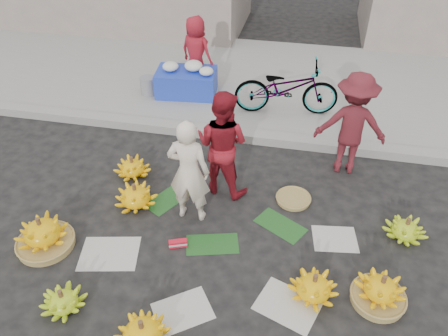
% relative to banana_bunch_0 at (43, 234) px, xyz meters
% --- Properties ---
extents(ground, '(80.00, 80.00, 0.00)m').
position_rel_banana_bunch_0_xyz_m(ground, '(2.12, 0.64, -0.20)').
color(ground, black).
rests_on(ground, ground).
extents(curb, '(40.00, 0.25, 0.15)m').
position_rel_banana_bunch_0_xyz_m(curb, '(2.12, 2.84, -0.13)').
color(curb, gray).
rests_on(curb, ground).
extents(sidewalk, '(40.00, 4.00, 0.12)m').
position_rel_banana_bunch_0_xyz_m(sidewalk, '(2.12, 4.94, -0.14)').
color(sidewalk, gray).
rests_on(sidewalk, ground).
extents(newspaper_scatter, '(3.20, 1.80, 0.00)m').
position_rel_banana_bunch_0_xyz_m(newspaper_scatter, '(2.12, -0.16, -0.20)').
color(newspaper_scatter, beige).
rests_on(newspaper_scatter, ground).
extents(banana_leaves, '(2.00, 1.00, 0.00)m').
position_rel_banana_bunch_0_xyz_m(banana_leaves, '(2.02, 0.84, -0.20)').
color(banana_leaves, '#184A1B').
rests_on(banana_leaves, ground).
extents(banana_bunch_0, '(0.75, 0.75, 0.47)m').
position_rel_banana_bunch_0_xyz_m(banana_bunch_0, '(0.00, 0.00, 0.00)').
color(banana_bunch_0, olive).
rests_on(banana_bunch_0, ground).
extents(banana_bunch_1, '(0.58, 0.58, 0.29)m').
position_rel_banana_bunch_0_xyz_m(banana_bunch_1, '(0.66, -0.78, -0.08)').
color(banana_bunch_1, '#90BD1B').
rests_on(banana_bunch_1, ground).
extents(banana_bunch_2, '(0.56, 0.56, 0.35)m').
position_rel_banana_bunch_0_xyz_m(banana_bunch_2, '(1.63, -0.99, -0.05)').
color(banana_bunch_2, yellow).
rests_on(banana_bunch_2, ground).
extents(banana_bunch_3, '(0.61, 0.61, 0.34)m').
position_rel_banana_bunch_0_xyz_m(banana_bunch_3, '(3.27, -0.07, -0.06)').
color(banana_bunch_3, yellow).
rests_on(banana_bunch_3, ground).
extents(banana_bunch_4, '(0.59, 0.59, 0.41)m').
position_rel_banana_bunch_0_xyz_m(banana_bunch_4, '(3.97, -0.01, -0.03)').
color(banana_bunch_4, olive).
rests_on(banana_bunch_4, ground).
extents(banana_bunch_5, '(0.57, 0.57, 0.31)m').
position_rel_banana_bunch_0_xyz_m(banana_bunch_5, '(4.37, 1.06, -0.07)').
color(banana_bunch_5, '#90BD1B').
rests_on(banana_bunch_5, ground).
extents(banana_bunch_6, '(0.61, 0.61, 0.35)m').
position_rel_banana_bunch_0_xyz_m(banana_bunch_6, '(0.82, 0.95, -0.05)').
color(banana_bunch_6, yellow).
rests_on(banana_bunch_6, ground).
extents(banana_bunch_7, '(0.64, 0.64, 0.32)m').
position_rel_banana_bunch_0_xyz_m(banana_bunch_7, '(0.54, 1.57, -0.07)').
color(banana_bunch_7, yellow).
rests_on(banana_bunch_7, ground).
extents(basket_spare, '(0.60, 0.60, 0.05)m').
position_rel_banana_bunch_0_xyz_m(basket_spare, '(2.94, 1.47, -0.18)').
color(basket_spare, olive).
rests_on(basket_spare, ground).
extents(incense_stack, '(0.24, 0.15, 0.09)m').
position_rel_banana_bunch_0_xyz_m(incense_stack, '(1.61, 0.32, -0.15)').
color(incense_stack, red).
rests_on(incense_stack, ground).
extents(vendor_cream, '(0.54, 0.36, 1.47)m').
position_rel_banana_bunch_0_xyz_m(vendor_cream, '(1.62, 0.90, 0.53)').
color(vendor_cream, white).
rests_on(vendor_cream, ground).
extents(vendor_red, '(0.88, 0.75, 1.55)m').
position_rel_banana_bunch_0_xyz_m(vendor_red, '(1.92, 1.53, 0.57)').
color(vendor_red, '#A81924').
rests_on(vendor_red, ground).
extents(man_striped, '(1.02, 0.60, 1.57)m').
position_rel_banana_bunch_0_xyz_m(man_striped, '(3.63, 2.35, 0.58)').
color(man_striped, maroon).
rests_on(man_striped, ground).
extents(flower_table, '(1.17, 0.80, 0.64)m').
position_rel_banana_bunch_0_xyz_m(flower_table, '(0.72, 4.00, 0.18)').
color(flower_table, '#1B33B2').
rests_on(flower_table, sidewalk).
extents(grey_bucket, '(0.29, 0.29, 0.33)m').
position_rel_banana_bunch_0_xyz_m(grey_bucket, '(0.00, 3.84, 0.08)').
color(grey_bucket, gray).
rests_on(grey_bucket, sidewalk).
extents(flower_vendor, '(0.77, 0.63, 1.34)m').
position_rel_banana_bunch_0_xyz_m(flower_vendor, '(0.81, 4.41, 0.59)').
color(flower_vendor, '#A81924').
rests_on(flower_vendor, sidewalk).
extents(bicycle, '(0.86, 1.85, 0.94)m').
position_rel_banana_bunch_0_xyz_m(bicycle, '(2.60, 3.68, 0.39)').
color(bicycle, gray).
rests_on(bicycle, sidewalk).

